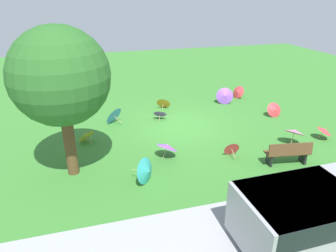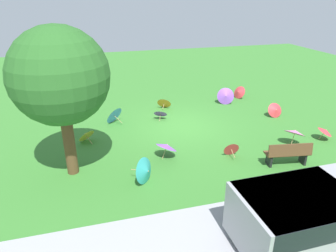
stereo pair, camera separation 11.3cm
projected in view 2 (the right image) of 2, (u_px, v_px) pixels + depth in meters
ground at (180, 126)px, 14.26m from camera, size 40.00×40.00×0.00m
road_strip at (271, 245)px, 7.59m from camera, size 40.00×3.74×0.01m
van_dark at (323, 211)px, 7.36m from camera, size 4.62×2.17×1.53m
park_bench at (288, 154)px, 10.88m from camera, size 1.66×0.73×0.90m
shade_tree at (60, 77)px, 9.28m from camera, size 3.06×3.06×4.93m
parasol_teal_0 at (146, 171)px, 9.87m from camera, size 0.86×0.87×0.90m
parasol_purple_0 at (161, 113)px, 14.92m from camera, size 0.81×0.76×0.59m
parasol_orange_0 at (164, 103)px, 16.29m from camera, size 0.89×0.80×0.66m
parasol_yellow_0 at (86, 135)px, 12.64m from camera, size 0.90×0.87×0.63m
parasol_red_0 at (326, 131)px, 12.79m from camera, size 0.85×0.85×0.60m
parasol_red_1 at (239, 92)px, 17.86m from camera, size 0.79×0.88×0.74m
parasol_red_3 at (276, 110)px, 15.16m from camera, size 0.75×0.74×0.73m
parasol_blue_0 at (113, 114)px, 14.42m from camera, size 1.07×1.04×0.87m
parasol_red_4 at (231, 148)px, 11.60m from camera, size 0.62×0.64×0.60m
parasol_pink_1 at (295, 132)px, 12.36m from camera, size 1.13×1.14×0.80m
parasol_purple_1 at (226, 96)px, 16.88m from camera, size 1.03×0.90×0.92m
parasol_purple_2 at (167, 146)px, 11.43m from camera, size 1.08×1.09×0.71m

